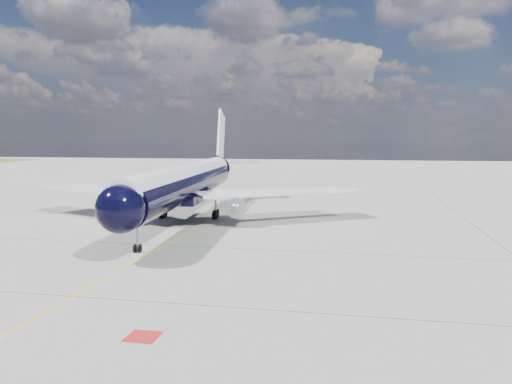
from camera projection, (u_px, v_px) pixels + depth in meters
ground at (222, 213)px, 64.85m from camera, size 320.00×320.00×0.00m
taxiway_centerline at (211, 219)px, 59.98m from camera, size 0.16×160.00×0.01m
red_marking at (143, 337)px, 24.53m from camera, size 1.60×1.60×0.01m
main_airliner at (189, 182)px, 59.96m from camera, size 40.76×49.79×14.38m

